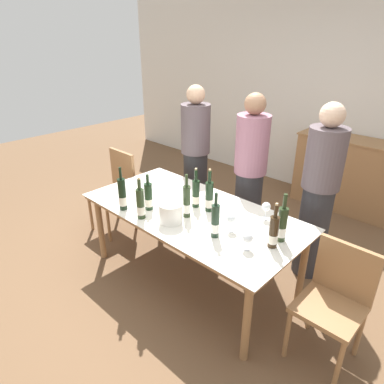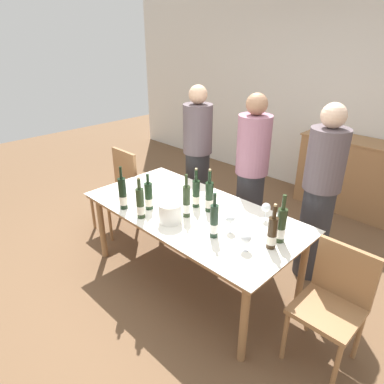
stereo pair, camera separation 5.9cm
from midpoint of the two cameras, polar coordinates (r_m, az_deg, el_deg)
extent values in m
plane|color=brown|center=(3.44, -0.50, -13.92)|extent=(12.00, 12.00, 0.00)
cube|color=silver|center=(5.09, 22.33, 14.67)|extent=(8.00, 0.10, 2.80)
cube|color=#996B42|center=(4.90, 24.24, 2.55)|extent=(1.32, 0.44, 0.94)
cube|color=#996B42|center=(4.76, 25.25, 7.87)|extent=(1.36, 0.46, 0.02)
cylinder|color=#996B42|center=(3.64, -15.44, -5.89)|extent=(0.06, 0.06, 0.69)
cylinder|color=#996B42|center=(2.55, 8.40, -20.73)|extent=(0.06, 0.06, 0.69)
cylinder|color=#996B42|center=(4.04, -5.79, -1.77)|extent=(0.06, 0.06, 0.69)
cylinder|color=#996B42|center=(3.10, 17.39, -12.19)|extent=(0.06, 0.06, 0.69)
cube|color=#996B42|center=(3.04, -0.55, -3.48)|extent=(1.97, 0.97, 0.04)
cube|color=white|center=(3.03, -0.56, -3.13)|extent=(2.00, 1.00, 0.01)
cylinder|color=white|center=(2.82, -4.17, -3.45)|extent=(0.19, 0.19, 0.17)
cylinder|color=white|center=(2.79, -4.22, -2.01)|extent=(0.20, 0.20, 0.01)
cylinder|color=black|center=(3.06, -12.08, -0.38)|extent=(0.07, 0.07, 0.29)
cylinder|color=silver|center=(3.09, -11.97, -1.44)|extent=(0.07, 0.07, 0.08)
cylinder|color=black|center=(2.98, -12.42, 3.06)|extent=(0.02, 0.02, 0.11)
cylinder|color=#28381E|center=(2.63, 14.15, -5.27)|extent=(0.07, 0.07, 0.27)
cylinder|color=white|center=(2.66, 14.01, -6.39)|extent=(0.07, 0.07, 0.08)
cylinder|color=#28381E|center=(2.54, 14.60, -1.51)|extent=(0.03, 0.03, 0.11)
cylinder|color=#1E3323|center=(2.60, 3.26, -4.85)|extent=(0.06, 0.06, 0.27)
cylinder|color=white|center=(2.63, 3.23, -5.97)|extent=(0.06, 0.06, 0.08)
cylinder|color=#1E3323|center=(2.52, 3.36, -1.21)|extent=(0.02, 0.02, 0.10)
cylinder|color=black|center=(3.03, -7.81, -0.77)|extent=(0.07, 0.07, 0.25)
cylinder|color=silver|center=(3.05, -7.75, -1.68)|extent=(0.07, 0.07, 0.07)
cylinder|color=black|center=(2.96, -8.00, 2.12)|extent=(0.03, 0.03, 0.09)
cylinder|color=#28381E|center=(2.89, -9.16, -1.97)|extent=(0.07, 0.07, 0.26)
cylinder|color=silver|center=(2.92, -9.08, -2.99)|extent=(0.07, 0.07, 0.07)
cylinder|color=#28381E|center=(2.81, -9.40, 1.24)|extent=(0.03, 0.03, 0.09)
cylinder|color=tan|center=(2.79, -9.47, 2.24)|extent=(0.02, 0.02, 0.02)
cylinder|color=#332314|center=(2.55, 12.84, -6.49)|extent=(0.07, 0.07, 0.25)
cylinder|color=silver|center=(2.58, 12.72, -7.52)|extent=(0.07, 0.07, 0.07)
cylinder|color=#332314|center=(2.47, 13.21, -3.12)|extent=(0.03, 0.03, 0.09)
cylinder|color=tan|center=(2.44, 13.33, -1.98)|extent=(0.02, 0.02, 0.02)
cylinder|color=black|center=(3.05, 0.09, -0.30)|extent=(0.07, 0.07, 0.25)
cylinder|color=silver|center=(3.07, 0.09, -1.23)|extent=(0.07, 0.07, 0.07)
cylinder|color=black|center=(2.97, 0.10, 2.78)|extent=(0.03, 0.03, 0.10)
cylinder|color=tan|center=(2.95, 0.10, 3.84)|extent=(0.02, 0.02, 0.02)
cylinder|color=#28381E|center=(2.87, -1.47, -1.62)|extent=(0.06, 0.06, 0.28)
cylinder|color=white|center=(2.90, -1.46, -2.71)|extent=(0.06, 0.06, 0.08)
cylinder|color=#28381E|center=(2.79, -1.51, 1.92)|extent=(0.02, 0.02, 0.11)
cylinder|color=black|center=(2.97, 2.33, -0.80)|extent=(0.07, 0.07, 0.27)
cylinder|color=silver|center=(3.00, 2.31, -1.82)|extent=(0.07, 0.07, 0.08)
cylinder|color=black|center=(2.89, 2.39, 2.56)|extent=(0.03, 0.03, 0.11)
cylinder|color=tan|center=(2.87, 2.41, 3.70)|extent=(0.02, 0.02, 0.02)
cylinder|color=white|center=(2.75, 5.84, -6.34)|extent=(0.07, 0.07, 0.00)
cylinder|color=white|center=(2.73, 5.87, -5.60)|extent=(0.01, 0.01, 0.08)
sphere|color=white|center=(2.70, 5.93, -4.42)|extent=(0.07, 0.07, 0.07)
cylinder|color=white|center=(2.96, 11.51, -4.33)|extent=(0.06, 0.06, 0.00)
cylinder|color=white|center=(2.94, 11.59, -3.58)|extent=(0.01, 0.01, 0.08)
sphere|color=white|center=(2.91, 11.70, -2.40)|extent=(0.08, 0.08, 0.08)
cylinder|color=white|center=(2.55, 8.39, -9.32)|extent=(0.06, 0.06, 0.00)
cylinder|color=white|center=(2.53, 8.44, -8.68)|extent=(0.01, 0.01, 0.06)
sphere|color=white|center=(2.50, 8.53, -7.52)|extent=(0.08, 0.08, 0.08)
cylinder|color=#996B42|center=(2.71, 14.92, -21.94)|extent=(0.03, 0.03, 0.43)
cylinder|color=#996B42|center=(2.64, 22.60, -25.20)|extent=(0.03, 0.03, 0.43)
cylinder|color=#996B42|center=(2.96, 18.66, -17.68)|extent=(0.03, 0.03, 0.43)
cylinder|color=#996B42|center=(2.89, 25.60, -20.40)|extent=(0.03, 0.03, 0.43)
cube|color=#996B42|center=(2.63, 21.25, -17.67)|extent=(0.42, 0.42, 0.04)
cube|color=#996B42|center=(2.65, 23.72, -11.78)|extent=(0.42, 0.04, 0.41)
cylinder|color=#996B42|center=(4.24, -16.91, -3.41)|extent=(0.03, 0.03, 0.44)
cylinder|color=#996B42|center=(3.95, -14.15, -5.23)|extent=(0.03, 0.03, 0.44)
cylinder|color=#996B42|center=(4.40, -12.81, -1.80)|extent=(0.03, 0.03, 0.44)
cylinder|color=#996B42|center=(4.13, -9.88, -3.42)|extent=(0.03, 0.03, 0.44)
cube|color=#996B42|center=(4.07, -13.77, -0.48)|extent=(0.42, 0.42, 0.04)
cube|color=#996B42|center=(4.07, -11.89, 3.55)|extent=(0.42, 0.04, 0.46)
cylinder|color=#262628|center=(4.13, 0.16, 0.65)|extent=(0.28, 0.28, 0.91)
cylinder|color=#594C51|center=(3.88, 0.17, 10.48)|extent=(0.33, 0.33, 0.55)
sphere|color=#DBAD89|center=(3.81, 0.18, 15.95)|extent=(0.20, 0.20, 0.20)
cylinder|color=#2D2D33|center=(3.71, 8.72, -2.96)|extent=(0.28, 0.28, 0.87)
cylinder|color=#9E667A|center=(3.44, 9.51, 7.81)|extent=(0.33, 0.33, 0.58)
sphere|color=#A37556|center=(3.34, 10.00, 14.29)|extent=(0.21, 0.21, 0.21)
cylinder|color=#2D2D33|center=(3.44, 18.95, -6.17)|extent=(0.28, 0.28, 0.91)
cylinder|color=#594C51|center=(3.15, 20.78, 5.24)|extent=(0.33, 0.33, 0.54)
sphere|color=beige|center=(3.05, 21.86, 11.86)|extent=(0.21, 0.21, 0.21)
camera|label=1|loc=(0.03, -90.57, -0.27)|focal=32.00mm
camera|label=2|loc=(0.03, 89.43, 0.27)|focal=32.00mm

